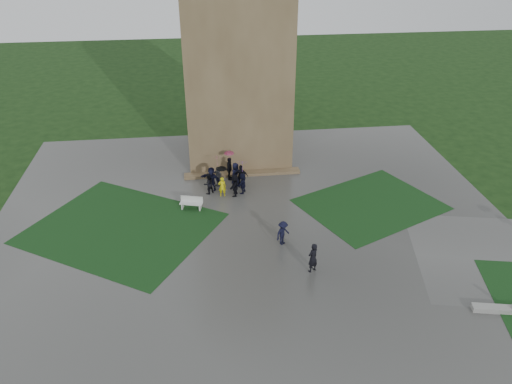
{
  "coord_description": "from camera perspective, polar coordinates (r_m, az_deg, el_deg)",
  "views": [
    {
      "loc": [
        -3.03,
        -23.86,
        17.89
      ],
      "look_at": [
        0.48,
        5.63,
        1.2
      ],
      "focal_mm": 35.0,
      "sensor_mm": 36.0,
      "label": 1
    }
  ],
  "objects": [
    {
      "name": "bench",
      "position": [
        34.5,
        -7.39,
        -1.24
      ],
      "size": [
        1.63,
        0.88,
        0.9
      ],
      "rotation": [
        0.0,
        0.0,
        -0.27
      ],
      "color": "silver",
      "rests_on": "plaza"
    },
    {
      "name": "pedestrian_mid",
      "position": [
        30.55,
        3.09,
        -4.7
      ],
      "size": [
        1.14,
        1.05,
        1.59
      ],
      "primitive_type": "imported",
      "rotation": [
        0.0,
        0.0,
        0.66
      ],
      "color": "black",
      "rests_on": "plaza"
    },
    {
      "name": "tower_plinth",
      "position": [
        38.89,
        -1.57,
        2.15
      ],
      "size": [
        9.0,
        0.8,
        0.22
      ],
      "primitive_type": "cube",
      "color": "brown",
      "rests_on": "plaza"
    },
    {
      "name": "visitor_cluster",
      "position": [
        36.48,
        -3.2,
        1.87
      ],
      "size": [
        3.62,
        3.88,
        2.55
      ],
      "color": "black",
      "rests_on": "plaza"
    },
    {
      "name": "plaza",
      "position": [
        31.59,
        -0.09,
        -5.15
      ],
      "size": [
        34.0,
        34.0,
        0.02
      ],
      "primitive_type": "cube",
      "color": "#3A3A38",
      "rests_on": "ground"
    },
    {
      "name": "lawn_inset_left",
      "position": [
        33.55,
        -15.11,
        -4.0
      ],
      "size": [
        14.1,
        13.46,
        0.01
      ],
      "primitive_type": "cube",
      "rotation": [
        0.0,
        0.0,
        -0.56
      ],
      "color": "black",
      "rests_on": "plaza"
    },
    {
      "name": "ground",
      "position": [
        29.98,
        0.36,
        -7.31
      ],
      "size": [
        120.0,
        120.0,
        0.0
      ],
      "primitive_type": "plane",
      "color": "black"
    },
    {
      "name": "lawn_inset_right",
      "position": [
        35.85,
        12.96,
        -1.39
      ],
      "size": [
        11.12,
        10.15,
        0.01
      ],
      "primitive_type": "cube",
      "rotation": [
        0.0,
        0.0,
        0.44
      ],
      "color": "black",
      "rests_on": "plaza"
    },
    {
      "name": "pedestrian_near",
      "position": [
        28.43,
        6.51,
        -7.47
      ],
      "size": [
        0.81,
        0.74,
        1.86
      ],
      "primitive_type": "imported",
      "rotation": [
        0.0,
        0.0,
        3.72
      ],
      "color": "black",
      "rests_on": "plaza"
    },
    {
      "name": "tower",
      "position": [
        39.98,
        -2.37,
        16.46
      ],
      "size": [
        8.0,
        8.0,
        18.0
      ],
      "primitive_type": "cube",
      "color": "brown",
      "rests_on": "ground"
    }
  ]
}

